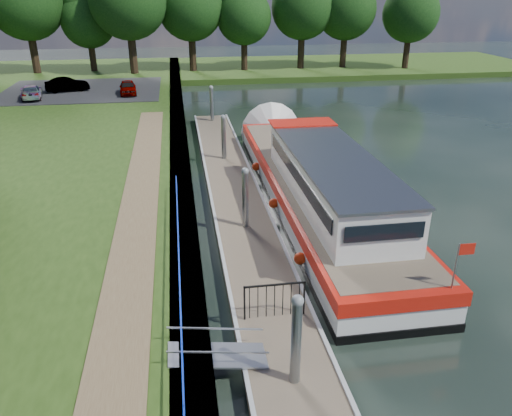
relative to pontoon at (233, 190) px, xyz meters
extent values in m
plane|color=black|center=(0.00, -13.00, -0.18)|extent=(160.00, 160.00, 0.00)
cube|color=#473D2D|center=(-2.55, 2.00, 0.20)|extent=(1.10, 90.00, 0.78)
cube|color=#233D11|center=(12.00, 39.00, 0.12)|extent=(60.00, 18.00, 0.60)
cube|color=brown|center=(-4.40, -5.00, 0.62)|extent=(1.60, 40.00, 0.05)
cube|color=black|center=(-11.00, 25.00, 0.62)|extent=(14.00, 12.00, 0.06)
cube|color=#0C2DBF|center=(-2.75, -10.00, 1.29)|extent=(0.04, 18.00, 0.04)
cube|color=#0C2DBF|center=(-2.75, -10.00, 0.94)|extent=(0.03, 18.00, 0.03)
cylinder|color=#0C2DBF|center=(-2.75, -13.00, 0.95)|extent=(0.04, 0.04, 0.72)
cylinder|color=#0C2DBF|center=(-2.75, -11.00, 0.95)|extent=(0.04, 0.04, 0.72)
cylinder|color=#0C2DBF|center=(-2.75, -9.00, 0.95)|extent=(0.04, 0.04, 0.72)
cylinder|color=#0C2DBF|center=(-2.75, -7.00, 0.95)|extent=(0.04, 0.04, 0.72)
cylinder|color=#0C2DBF|center=(-2.75, -5.00, 0.95)|extent=(0.04, 0.04, 0.72)
cylinder|color=#0C2DBF|center=(-2.75, -3.00, 0.95)|extent=(0.04, 0.04, 0.72)
cylinder|color=#0C2DBF|center=(-2.75, -1.00, 0.95)|extent=(0.04, 0.04, 0.72)
cube|color=brown|center=(0.00, 0.00, 0.10)|extent=(2.50, 30.00, 0.24)
cube|color=#9EA0A3|center=(0.00, -12.00, -0.13)|extent=(2.30, 5.00, 0.30)
cube|color=#9EA0A3|center=(0.00, -4.00, -0.13)|extent=(2.30, 5.00, 0.30)
cube|color=#9EA0A3|center=(0.00, 4.00, -0.13)|extent=(2.30, 5.00, 0.30)
cube|color=#9EA0A3|center=(0.00, 12.00, -0.13)|extent=(2.30, 5.00, 0.30)
cube|color=#9EA0A3|center=(1.19, 0.00, 0.25)|extent=(0.12, 30.00, 0.06)
cube|color=#9EA0A3|center=(-1.19, 0.00, 0.25)|extent=(0.12, 30.00, 0.06)
cylinder|color=gray|center=(0.00, -13.50, 0.92)|extent=(0.26, 0.26, 3.40)
sphere|color=gray|center=(0.00, -13.50, 2.62)|extent=(0.30, 0.30, 0.30)
cylinder|color=gray|center=(0.00, -4.50, 0.92)|extent=(0.26, 0.26, 3.40)
sphere|color=gray|center=(0.00, -4.50, 2.62)|extent=(0.30, 0.30, 0.30)
cylinder|color=gray|center=(0.00, 4.50, 0.92)|extent=(0.26, 0.26, 3.40)
sphere|color=gray|center=(0.00, 4.50, 2.62)|extent=(0.30, 0.30, 0.30)
cylinder|color=gray|center=(0.00, 13.50, 0.92)|extent=(0.26, 0.26, 3.40)
sphere|color=gray|center=(0.00, 13.50, 2.62)|extent=(0.30, 0.30, 0.30)
cube|color=#A5A8AD|center=(-1.85, -12.50, 0.42)|extent=(2.58, 1.00, 0.43)
cube|color=#A5A8AD|center=(-1.85, -12.98, 0.92)|extent=(2.58, 0.04, 0.41)
cube|color=#A5A8AD|center=(-1.85, -12.02, 0.92)|extent=(2.58, 0.04, 0.41)
cube|color=black|center=(-0.90, -10.80, 0.80)|extent=(0.05, 0.05, 1.15)
cube|color=black|center=(0.90, -10.80, 0.80)|extent=(0.05, 0.05, 1.15)
cube|color=black|center=(0.00, -10.80, 1.34)|extent=(1.85, 0.05, 0.05)
cube|color=black|center=(-0.75, -10.80, 0.80)|extent=(0.02, 0.02, 1.10)
cube|color=black|center=(-0.50, -10.80, 0.80)|extent=(0.02, 0.02, 1.10)
cube|color=black|center=(-0.25, -10.80, 0.80)|extent=(0.02, 0.02, 1.10)
cube|color=black|center=(0.00, -10.80, 0.80)|extent=(0.02, 0.02, 1.10)
cube|color=black|center=(0.25, -10.80, 0.80)|extent=(0.02, 0.02, 1.10)
cube|color=black|center=(0.50, -10.80, 0.80)|extent=(0.02, 0.02, 1.10)
cube|color=black|center=(0.75, -10.80, 0.80)|extent=(0.02, 0.02, 1.10)
cube|color=black|center=(3.60, -1.94, -0.16)|extent=(4.00, 20.00, 0.55)
cube|color=silver|center=(3.60, -1.94, 0.44)|extent=(3.96, 19.90, 0.65)
cube|color=red|center=(3.60, -1.94, 1.00)|extent=(4.04, 20.00, 0.48)
cube|color=brown|center=(3.60, -1.94, 1.24)|extent=(3.68, 19.20, 0.04)
cone|color=silver|center=(3.60, 8.46, 0.37)|extent=(4.00, 1.50, 4.00)
cube|color=silver|center=(3.60, -4.44, 2.12)|extent=(3.00, 11.00, 1.75)
cube|color=gray|center=(3.60, -4.44, 3.04)|extent=(3.10, 11.20, 0.10)
cube|color=black|center=(2.08, -4.44, 2.37)|extent=(0.04, 10.00, 0.55)
cube|color=black|center=(5.12, -4.44, 2.37)|extent=(0.04, 10.00, 0.55)
cube|color=black|center=(3.60, 1.11, 2.37)|extent=(2.60, 0.04, 0.55)
cube|color=black|center=(3.60, -9.99, 2.37)|extent=(2.60, 0.04, 0.55)
cube|color=red|center=(3.60, 0.76, 3.12)|extent=(3.20, 1.60, 0.06)
cylinder|color=gray|center=(5.10, -11.64, 1.97)|extent=(0.05, 0.05, 1.50)
cube|color=red|center=(5.35, -11.64, 2.52)|extent=(0.50, 0.02, 0.35)
sphere|color=red|center=(1.48, -7.94, 0.47)|extent=(0.44, 0.44, 0.44)
sphere|color=red|center=(1.48, -2.94, 0.47)|extent=(0.44, 0.44, 0.44)
sphere|color=red|center=(1.48, 2.06, 0.47)|extent=(0.44, 0.44, 0.44)
imported|color=#594C47|center=(2.40, -7.79, 2.12)|extent=(0.45, 0.65, 1.72)
cylinder|color=#332316|center=(-17.49, 36.36, 2.52)|extent=(0.83, 0.83, 4.21)
sphere|color=black|center=(-17.49, 36.36, 7.90)|extent=(7.95, 7.95, 7.95)
cylinder|color=#332316|center=(-11.50, 36.87, 1.97)|extent=(0.70, 0.70, 3.10)
sphere|color=black|center=(-11.50, 36.87, 5.92)|extent=(5.85, 5.85, 5.85)
sphere|color=black|center=(-11.67, 37.04, 7.39)|extent=(4.65, 4.65, 4.65)
cylinder|color=#332316|center=(-6.89, 34.36, 2.56)|extent=(0.84, 0.84, 4.29)
sphere|color=black|center=(-6.89, 34.36, 8.04)|extent=(8.10, 8.10, 8.10)
cylinder|color=#332316|center=(-0.41, 36.36, 2.33)|extent=(0.79, 0.79, 3.83)
sphere|color=black|center=(-0.41, 36.36, 7.23)|extent=(7.24, 7.24, 7.24)
cylinder|color=#332316|center=(5.49, 36.09, 2.05)|extent=(0.72, 0.72, 3.26)
sphere|color=black|center=(5.49, 36.09, 6.21)|extent=(6.16, 6.16, 6.16)
sphere|color=black|center=(5.30, 36.34, 7.75)|extent=(4.89, 4.89, 4.89)
cylinder|color=#332316|center=(12.25, 36.38, 2.30)|extent=(0.78, 0.78, 3.77)
sphere|color=black|center=(12.25, 36.38, 7.12)|extent=(7.13, 7.13, 7.13)
cylinder|color=#332316|center=(17.42, 36.40, 2.24)|extent=(0.77, 0.77, 3.65)
sphere|color=black|center=(17.42, 36.40, 6.90)|extent=(6.89, 6.89, 6.89)
cylinder|color=#332316|center=(24.52, 34.52, 2.12)|extent=(0.74, 0.74, 3.41)
sphere|color=black|center=(24.52, 34.52, 6.47)|extent=(6.43, 6.43, 6.43)
imported|color=#999999|center=(-6.67, 22.32, 1.23)|extent=(1.67, 3.52, 1.16)
imported|color=#999999|center=(-12.13, 24.40, 1.27)|extent=(3.96, 2.23, 1.23)
imported|color=#999999|center=(-14.55, 21.64, 1.22)|extent=(2.36, 4.16, 1.14)
camera|label=1|loc=(-2.48, -22.95, 9.31)|focal=35.00mm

